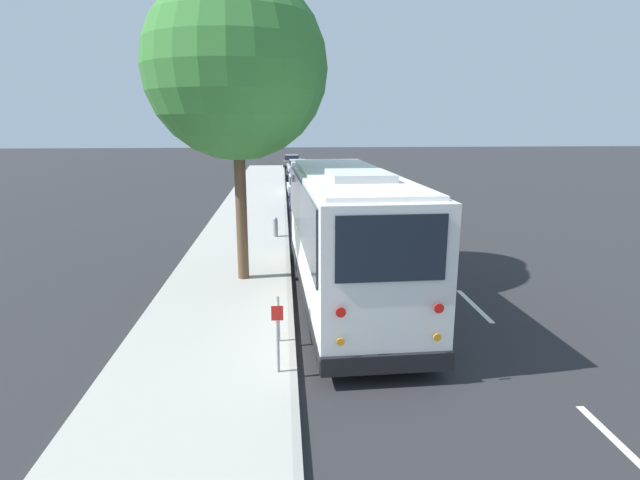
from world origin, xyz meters
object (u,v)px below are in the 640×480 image
(parked_sedan_white, at_px, (301,185))
(sign_post_far, at_px, (278,319))
(parked_sedan_silver, at_px, (298,167))
(shuttle_bus, at_px, (347,228))
(parked_sedan_blue, at_px, (300,174))
(parked_sedan_navy, at_px, (307,203))
(street_tree, at_px, (236,55))
(fire_hydrant, at_px, (275,227))
(sign_post_near, at_px, (278,338))
(parked_sedan_gray, at_px, (292,161))

(parked_sedan_white, relative_size, sign_post_far, 4.43)
(parked_sedan_silver, bearing_deg, shuttle_bus, 177.00)
(parked_sedan_blue, relative_size, parked_sedan_silver, 1.00)
(parked_sedan_white, distance_m, parked_sedan_silver, 13.33)
(parked_sedan_navy, relative_size, street_tree, 0.50)
(shuttle_bus, relative_size, parked_sedan_white, 2.18)
(shuttle_bus, distance_m, fire_hydrant, 7.44)
(fire_hydrant, bearing_deg, parked_sedan_blue, -4.91)
(parked_sedan_white, bearing_deg, shuttle_bus, -179.86)
(shuttle_bus, xyz_separation_m, sign_post_far, (-2.96, 1.82, -1.30))
(street_tree, bearing_deg, sign_post_near, -169.88)
(street_tree, distance_m, sign_post_near, 8.35)
(parked_sedan_gray, distance_m, street_tree, 39.35)
(parked_sedan_blue, bearing_deg, fire_hydrant, 173.77)
(sign_post_near, bearing_deg, shuttle_bus, -22.85)
(sign_post_near, relative_size, sign_post_far, 1.29)
(parked_sedan_gray, bearing_deg, street_tree, -178.77)
(parked_sedan_blue, distance_m, fire_hydrant, 20.76)
(sign_post_far, bearing_deg, fire_hydrant, 1.11)
(street_tree, relative_size, sign_post_far, 9.17)
(parked_sedan_navy, bearing_deg, sign_post_far, 174.00)
(parked_sedan_white, relative_size, street_tree, 0.48)
(parked_sedan_gray, bearing_deg, parked_sedan_white, -175.06)
(shuttle_bus, relative_size, sign_post_far, 9.65)
(parked_sedan_silver, xyz_separation_m, sign_post_far, (-36.39, 1.57, 0.06))
(parked_sedan_navy, bearing_deg, sign_post_near, 174.40)
(sign_post_near, bearing_deg, street_tree, 10.12)
(parked_sedan_blue, bearing_deg, shuttle_bus, 179.16)
(fire_hydrant, bearing_deg, parked_sedan_navy, -16.00)
(parked_sedan_silver, xyz_separation_m, sign_post_near, (-37.75, 1.57, 0.24))
(parked_sedan_blue, xyz_separation_m, parked_sedan_silver, (5.73, 0.02, 0.01))
(parked_sedan_gray, distance_m, sign_post_near, 44.88)
(parked_sedan_gray, height_order, fire_hydrant, parked_sedan_gray)
(shuttle_bus, distance_m, sign_post_far, 3.71)
(parked_sedan_blue, height_order, parked_sedan_silver, parked_sedan_silver)
(parked_sedan_white, height_order, parked_sedan_gray, parked_sedan_white)
(parked_sedan_white, distance_m, sign_post_far, 23.10)
(shuttle_bus, height_order, sign_post_near, shuttle_bus)
(parked_sedan_navy, xyz_separation_m, parked_sedan_silver, (20.93, -0.19, -0.01))
(sign_post_near, xyz_separation_m, sign_post_far, (1.35, 0.00, -0.17))
(parked_sedan_white, bearing_deg, parked_sedan_navy, 179.12)
(parked_sedan_gray, relative_size, sign_post_far, 4.60)
(sign_post_far, bearing_deg, street_tree, 12.97)
(parked_sedan_blue, distance_m, parked_sedan_silver, 5.73)
(shuttle_bus, height_order, fire_hydrant, shuttle_bus)
(parked_sedan_blue, xyz_separation_m, sign_post_far, (-30.66, 1.58, 0.07))
(shuttle_bus, xyz_separation_m, sign_post_near, (-4.32, 1.82, -1.13))
(street_tree, height_order, sign_post_near, street_tree)
(street_tree, relative_size, fire_hydrant, 11.47)
(parked_sedan_navy, relative_size, parked_sedan_blue, 0.99)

